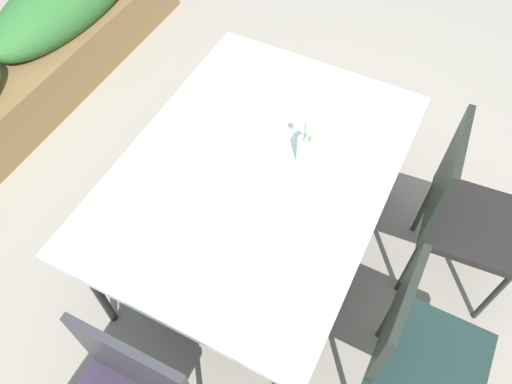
# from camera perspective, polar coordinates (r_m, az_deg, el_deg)

# --- Properties ---
(ground_plane) EXTENTS (12.00, 12.00, 0.00)m
(ground_plane) POSITION_cam_1_polar(r_m,az_deg,el_deg) (2.86, 0.14, -5.44)
(ground_plane) COLOR gray
(dining_table) EXTENTS (1.56, 1.14, 0.75)m
(dining_table) POSITION_cam_1_polar(r_m,az_deg,el_deg) (2.23, -0.00, 2.09)
(dining_table) COLOR #B2C6C1
(dining_table) RESTS_ON ground
(chair_near_left) EXTENTS (0.43, 0.43, 0.91)m
(chair_near_left) POSITION_cam_1_polar(r_m,az_deg,el_deg) (2.15, 17.93, -16.37)
(chair_near_left) COLOR #192D2A
(chair_near_left) RESTS_ON ground
(chair_near_right) EXTENTS (0.48, 0.48, 0.99)m
(chair_near_right) POSITION_cam_1_polar(r_m,az_deg,el_deg) (2.47, 22.41, -1.75)
(chair_near_right) COLOR black
(chair_near_right) RESTS_ON ground
(flower_vase) EXTENTS (0.07, 0.07, 0.28)m
(flower_vase) POSITION_cam_1_polar(r_m,az_deg,el_deg) (2.16, 5.69, 5.03)
(flower_vase) COLOR silver
(flower_vase) RESTS_ON dining_table
(planter_box) EXTENTS (3.13, 0.56, 0.69)m
(planter_box) POSITION_cam_1_polar(r_m,az_deg,el_deg) (3.61, -26.64, 11.60)
(planter_box) COLOR brown
(planter_box) RESTS_ON ground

